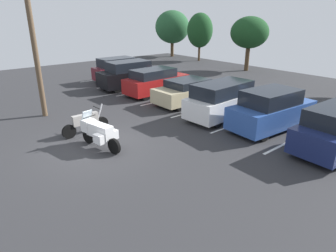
{
  "coord_description": "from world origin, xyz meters",
  "views": [
    {
      "loc": [
        10.44,
        -4.78,
        5.16
      ],
      "look_at": [
        1.47,
        2.64,
        0.72
      ],
      "focal_mm": 31.6,
      "sensor_mm": 36.0,
      "label": 1
    }
  ],
  "objects": [
    {
      "name": "car_champagne",
      "position": [
        -2.25,
        7.47,
        0.74
      ],
      "size": [
        1.96,
        4.75,
        1.49
      ],
      "color": "#C1B289",
      "rests_on": "ground"
    },
    {
      "name": "tree_left",
      "position": [
        -19.04,
        20.31,
        3.58
      ],
      "size": [
        4.21,
        4.21,
        5.56
      ],
      "color": "#4C3823",
      "rests_on": "ground"
    },
    {
      "name": "motorcycle_touring",
      "position": [
        0.12,
        0.1,
        0.69
      ],
      "size": [
        2.26,
        1.01,
        1.46
      ],
      "color": "black",
      "rests_on": "ground"
    },
    {
      "name": "car_red",
      "position": [
        -5.25,
        7.14,
        0.87
      ],
      "size": [
        1.98,
        4.58,
        1.74
      ],
      "color": "maroon",
      "rests_on": "ground"
    },
    {
      "name": "car_black",
      "position": [
        -7.97,
        6.91,
        0.96
      ],
      "size": [
        2.05,
        4.94,
        1.96
      ],
      "color": "black",
      "rests_on": "ground"
    },
    {
      "name": "car_blue",
      "position": [
        3.36,
        7.38,
        0.92
      ],
      "size": [
        2.17,
        4.57,
        1.91
      ],
      "color": "#2D519E",
      "rests_on": "ground"
    },
    {
      "name": "ground",
      "position": [
        0.0,
        0.0,
        -0.05
      ],
      "size": [
        44.0,
        44.0,
        0.1
      ],
      "primitive_type": "cube",
      "color": "#2D2D30"
    },
    {
      "name": "motorcycle_second",
      "position": [
        -1.6,
        0.35,
        0.56
      ],
      "size": [
        0.62,
        2.24,
        1.27
      ],
      "color": "black",
      "rests_on": "ground"
    },
    {
      "name": "car_maroon",
      "position": [
        -10.51,
        7.44,
        0.92
      ],
      "size": [
        1.8,
        4.23,
        1.87
      ],
      "color": "maroon",
      "rests_on": "ground"
    },
    {
      "name": "car_white",
      "position": [
        0.82,
        7.06,
        0.94
      ],
      "size": [
        2.05,
        4.95,
        1.89
      ],
      "color": "white",
      "rests_on": "ground"
    },
    {
      "name": "parking_stripes",
      "position": [
        -2.24,
        7.23,
        0.0
      ],
      "size": [
        19.87,
        4.97,
        0.01
      ],
      "color": "silver",
      "rests_on": "ground"
    },
    {
      "name": "utility_pole",
      "position": [
        -5.44,
        -0.26,
        4.21
      ],
      "size": [
        1.8,
        0.39,
        8.13
      ],
      "color": "brown",
      "rests_on": "ground"
    },
    {
      "name": "tree_rear",
      "position": [
        -14.2,
        20.29,
        3.37
      ],
      "size": [
        2.88,
        2.88,
        5.27
      ],
      "color": "#4C3823",
      "rests_on": "ground"
    },
    {
      "name": "tree_center_left",
      "position": [
        -6.8,
        19.3,
        3.5
      ],
      "size": [
        3.5,
        3.5,
        4.96
      ],
      "color": "#4C3823",
      "rests_on": "ground"
    }
  ]
}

